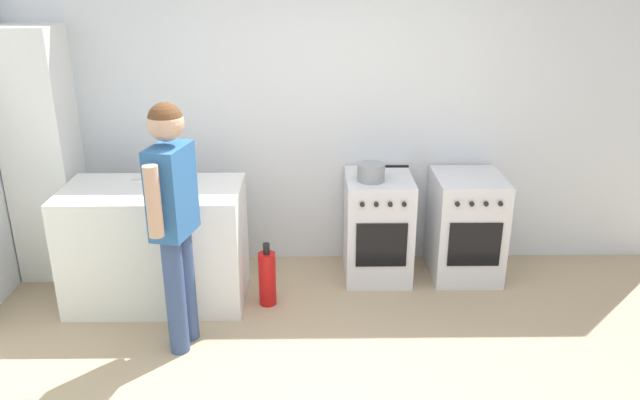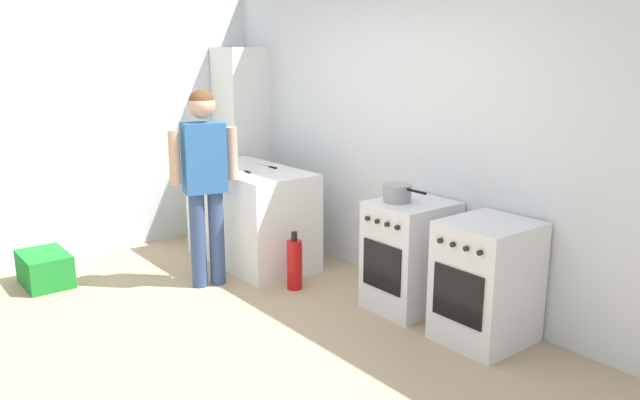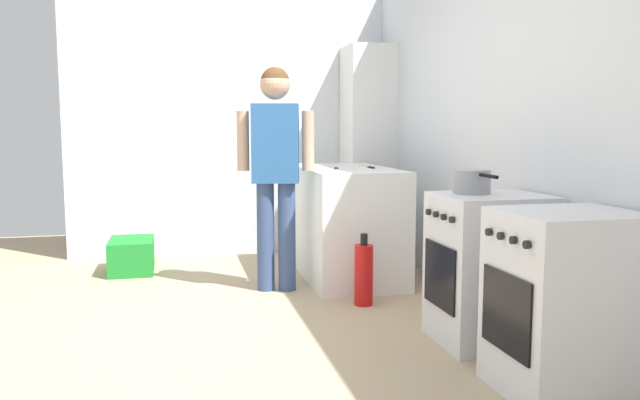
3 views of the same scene
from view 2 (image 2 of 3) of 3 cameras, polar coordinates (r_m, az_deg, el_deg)
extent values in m
plane|color=tan|center=(4.41, -10.21, -13.16)|extent=(8.00, 8.00, 0.00)
cube|color=silver|center=(5.18, 8.67, 5.99)|extent=(6.00, 0.10, 2.60)
cube|color=silver|center=(6.53, -18.40, 6.99)|extent=(0.10, 3.10, 2.60)
cube|color=white|center=(5.91, -6.28, -1.42)|extent=(1.30, 0.70, 0.90)
cube|color=silver|center=(4.87, 8.29, -5.04)|extent=(0.52, 0.60, 0.85)
cube|color=black|center=(4.68, 5.66, -6.09)|extent=(0.39, 0.01, 0.36)
cylinder|color=black|center=(4.75, 6.43, -0.17)|extent=(0.17, 0.17, 0.01)
cylinder|color=black|center=(4.59, 8.48, -0.72)|extent=(0.17, 0.17, 0.01)
cylinder|color=black|center=(4.92, 8.43, 0.23)|extent=(0.17, 0.17, 0.01)
cylinder|color=black|center=(4.77, 10.47, -0.28)|extent=(0.17, 0.17, 0.01)
cylinder|color=black|center=(4.68, 4.35, -1.69)|extent=(0.04, 0.02, 0.04)
cylinder|color=black|center=(4.60, 5.23, -1.96)|extent=(0.04, 0.02, 0.04)
cylinder|color=black|center=(4.53, 6.13, -2.23)|extent=(0.04, 0.02, 0.04)
cylinder|color=black|center=(4.46, 7.06, -2.52)|extent=(0.04, 0.02, 0.04)
cube|color=silver|center=(4.44, 15.02, -7.24)|extent=(0.54, 0.60, 0.85)
cube|color=black|center=(4.22, 12.45, -8.55)|extent=(0.40, 0.01, 0.36)
cylinder|color=black|center=(4.29, 13.10, -1.94)|extent=(0.17, 0.17, 0.01)
cylinder|color=black|center=(4.15, 15.70, -2.62)|extent=(0.17, 0.17, 0.01)
cylinder|color=black|center=(4.48, 15.04, -1.42)|extent=(0.17, 0.17, 0.01)
cylinder|color=black|center=(4.34, 17.59, -2.05)|extent=(0.17, 0.17, 0.01)
cylinder|color=black|center=(4.20, 10.91, -3.67)|extent=(0.04, 0.02, 0.04)
cylinder|color=black|center=(4.13, 12.04, -4.01)|extent=(0.04, 0.02, 0.04)
cylinder|color=black|center=(4.07, 13.20, -4.35)|extent=(0.04, 0.02, 0.04)
cylinder|color=black|center=(4.01, 14.40, -4.70)|extent=(0.04, 0.02, 0.04)
cylinder|color=gray|center=(4.73, 7.07, 0.63)|extent=(0.21, 0.21, 0.13)
cylinder|color=black|center=(4.59, 8.83, 0.77)|extent=(0.18, 0.02, 0.02)
cube|color=silver|center=(5.52, -6.24, 2.34)|extent=(0.10, 0.04, 0.01)
cube|color=black|center=(5.61, -6.62, 2.55)|extent=(0.11, 0.05, 0.01)
cube|color=silver|center=(5.96, -5.26, 3.20)|extent=(0.24, 0.04, 0.01)
cube|color=black|center=(5.82, -4.33, 2.99)|extent=(0.11, 0.03, 0.01)
cylinder|color=#384C7A|center=(5.36, -11.07, -3.63)|extent=(0.13, 0.13, 0.82)
cylinder|color=#384C7A|center=(5.39, -9.42, -3.44)|extent=(0.13, 0.13, 0.82)
cube|color=#2D609E|center=(5.22, -10.56, 3.82)|extent=(0.27, 0.38, 0.58)
cylinder|color=tan|center=(5.16, -13.16, 3.82)|extent=(0.09, 0.09, 0.44)
cylinder|color=tan|center=(5.28, -8.04, 4.24)|extent=(0.09, 0.09, 0.44)
sphere|color=tan|center=(5.16, -10.77, 8.53)|extent=(0.22, 0.22, 0.22)
sphere|color=brown|center=(5.16, -10.78, 8.75)|extent=(0.21, 0.21, 0.21)
cylinder|color=red|center=(5.27, -2.34, -5.96)|extent=(0.13, 0.13, 0.42)
cylinder|color=black|center=(5.19, -2.37, -3.35)|extent=(0.05, 0.05, 0.08)
cube|color=#1E842D|center=(5.88, -23.85, -5.77)|extent=(0.52, 0.36, 0.28)
cube|color=white|center=(6.84, -7.19, 5.30)|extent=(0.48, 0.44, 2.00)
camera|label=1|loc=(3.94, -59.03, 14.05)|focal=35.00mm
camera|label=3|loc=(1.79, 48.12, -15.53)|focal=35.00mm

